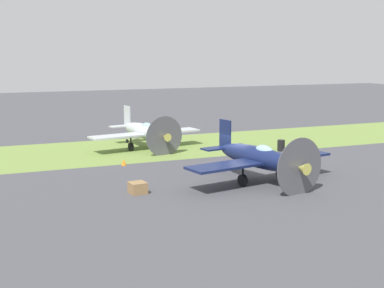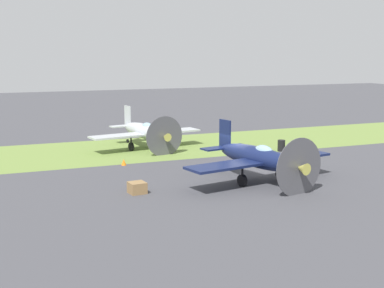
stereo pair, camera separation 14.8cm
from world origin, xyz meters
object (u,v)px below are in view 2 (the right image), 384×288
at_px(runway_marker_cone, 124,162).
at_px(fuel_drum, 281,146).
at_px(airplane_wingman, 145,131).
at_px(supply_crate, 137,188).
at_px(airplane_lead, 258,157).

bearing_deg(runway_marker_cone, fuel_drum, -178.06).
relative_size(airplane_wingman, fuel_drum, 10.73).
bearing_deg(supply_crate, airplane_lead, 178.33).
bearing_deg(airplane_lead, airplane_wingman, -88.27).
relative_size(supply_crate, runway_marker_cone, 2.05).
height_order(airplane_lead, runway_marker_cone, airplane_lead).
bearing_deg(supply_crate, runway_marker_cone, -99.52).
distance_m(airplane_lead, runway_marker_cone, 10.16).
bearing_deg(airplane_wingman, runway_marker_cone, 49.54).
bearing_deg(fuel_drum, airplane_wingman, -28.33).
bearing_deg(airplane_lead, supply_crate, -12.45).
bearing_deg(airplane_wingman, airplane_lead, 92.41).
xyz_separation_m(airplane_lead, fuel_drum, (-6.79, -8.26, -1.07)).
distance_m(airplane_lead, airplane_wingman, 13.87).
distance_m(fuel_drum, runway_marker_cone, 13.16).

